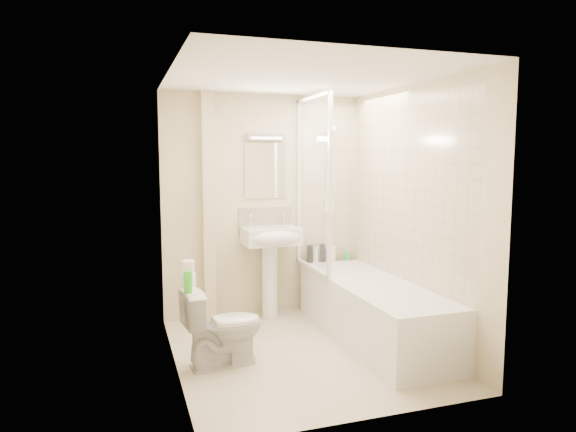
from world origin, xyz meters
name	(u,v)px	position (x,y,z in m)	size (l,w,h in m)	color
floor	(302,352)	(0.00, 0.00, 0.00)	(2.50, 2.50, 0.00)	beige
wall_back	(264,206)	(0.00, 1.25, 1.20)	(2.20, 0.02, 2.40)	beige
wall_left	(173,224)	(-1.10, 0.00, 1.20)	(0.02, 2.50, 2.40)	beige
wall_right	(413,214)	(1.10, 0.00, 1.20)	(0.02, 2.50, 2.40)	beige
ceiling	(303,77)	(0.00, 0.00, 2.40)	(2.20, 2.50, 0.02)	white
tile_back	(328,184)	(0.75, 1.24, 1.42)	(0.70, 0.01, 1.75)	beige
tile_right	(407,189)	(1.09, 0.11, 1.42)	(0.01, 2.10, 1.75)	beige
pipe_boxing	(208,208)	(-0.62, 1.19, 1.20)	(0.12, 0.12, 2.40)	beige
splashback	(266,221)	(0.02, 1.24, 1.03)	(0.60, 0.01, 0.30)	beige
mirror	(265,171)	(0.02, 1.24, 1.58)	(0.46, 0.01, 0.60)	white
strip_light	(266,136)	(0.02, 1.22, 1.95)	(0.42, 0.07, 0.07)	silver
bathtub	(373,309)	(0.75, 0.11, 0.29)	(0.70, 2.10, 0.55)	white
shower_screen	(313,184)	(0.40, 0.80, 1.45)	(0.04, 0.92, 1.80)	white
shower_fixture	(329,173)	(0.75, 1.19, 1.55)	(0.10, 0.16, 0.99)	white
pedestal_sink	(271,246)	(0.02, 1.01, 0.79)	(0.58, 0.52, 1.12)	white
bottle_black_a	(310,254)	(0.51, 1.16, 0.65)	(0.07, 0.07, 0.20)	black
bottle_white_a	(316,255)	(0.58, 1.16, 0.64)	(0.06, 0.06, 0.17)	silver
bottle_black_b	(322,253)	(0.66, 1.16, 0.65)	(0.06, 0.06, 0.21)	black
bottle_blue	(326,255)	(0.71, 1.16, 0.62)	(0.05, 0.05, 0.15)	#122250
bottle_cream	(333,254)	(0.79, 1.16, 0.64)	(0.07, 0.07, 0.17)	beige
bottle_green	(347,256)	(0.96, 1.16, 0.60)	(0.06, 0.06, 0.09)	green
toilet	(223,326)	(-0.72, -0.06, 0.33)	(0.69, 0.45, 0.67)	white
toilet_roll_lower	(188,280)	(-0.98, 0.04, 0.72)	(0.12, 0.12, 0.11)	white
toilet_roll_upper	(188,267)	(-0.98, 0.05, 0.83)	(0.10, 0.10, 0.11)	white
green_bottle	(188,282)	(-1.01, -0.16, 0.75)	(0.07, 0.07, 0.18)	green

